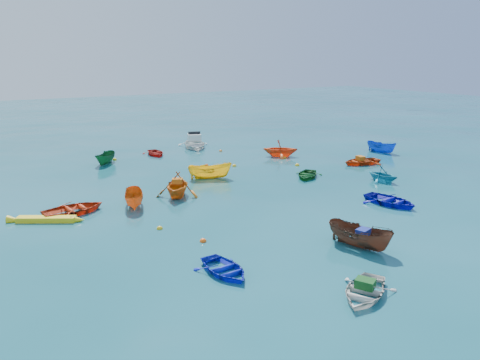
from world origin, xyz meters
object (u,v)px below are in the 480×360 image
motorboat_white (195,148)px  kayak_yellow (47,222)px  dinghy_blue_se (390,204)px  dinghy_white_near (364,296)px  dinghy_blue_sw (225,273)px

motorboat_white → kayak_yellow: bearing=-118.9°
dinghy_blue_se → dinghy_white_near: bearing=-150.6°
dinghy_blue_sw → motorboat_white: motorboat_white is taller
dinghy_white_near → motorboat_white: bearing=137.2°
dinghy_blue_se → kayak_yellow: dinghy_blue_se is taller
kayak_yellow → dinghy_blue_se: bearing=-81.8°
dinghy_blue_sw → kayak_yellow: 11.33m
dinghy_blue_sw → motorboat_white: bearing=64.2°
dinghy_white_near → kayak_yellow: size_ratio=0.76×
dinghy_blue_sw → dinghy_white_near: size_ratio=0.95×
dinghy_blue_se → motorboat_white: 21.83m
dinghy_white_near → dinghy_blue_se: bearing=98.1°
dinghy_white_near → dinghy_blue_se: dinghy_blue_se is taller
dinghy_blue_sw → kayak_yellow: bearing=114.2°
dinghy_blue_sw → dinghy_white_near: dinghy_white_near is taller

